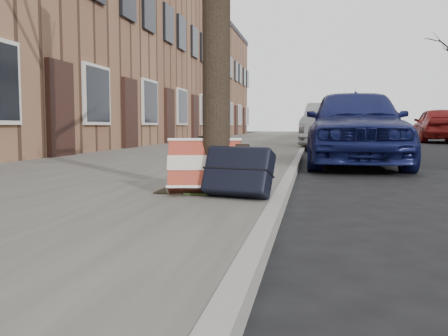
% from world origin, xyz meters
% --- Properties ---
extents(ground, '(120.00, 120.00, 0.00)m').
position_xyz_m(ground, '(0.00, 0.00, 0.00)').
color(ground, black).
rests_on(ground, ground).
extents(near_sidewalk, '(5.00, 70.00, 0.12)m').
position_xyz_m(near_sidewalk, '(-3.70, 15.00, 0.06)').
color(near_sidewalk, slate).
rests_on(near_sidewalk, ground).
extents(house_near, '(6.80, 40.00, 7.00)m').
position_xyz_m(house_near, '(-9.60, 16.00, 3.50)').
color(house_near, brown).
rests_on(house_near, ground).
extents(dirt_patch, '(0.85, 0.85, 0.02)m').
position_xyz_m(dirt_patch, '(-2.00, 1.20, 0.13)').
color(dirt_patch, black).
rests_on(dirt_patch, near_sidewalk).
extents(suitcase_red, '(0.73, 0.48, 0.52)m').
position_xyz_m(suitcase_red, '(-1.94, 0.86, 0.38)').
color(suitcase_red, maroon).
rests_on(suitcase_red, near_sidewalk).
extents(suitcase_navy, '(0.68, 0.51, 0.48)m').
position_xyz_m(suitcase_navy, '(-1.60, 0.68, 0.36)').
color(suitcase_navy, black).
rests_on(suitcase_navy, near_sidewalk).
extents(car_near_front, '(1.79, 4.40, 1.49)m').
position_xyz_m(car_near_front, '(-0.20, 6.05, 0.75)').
color(car_near_front, '#12174A').
rests_on(car_near_front, ground).
extents(car_near_mid, '(2.03, 4.70, 1.50)m').
position_xyz_m(car_near_mid, '(-0.37, 12.94, 0.75)').
color(car_near_mid, '#9EA1A5').
rests_on(car_near_mid, ground).
extents(car_near_back, '(2.63, 5.44, 1.49)m').
position_xyz_m(car_near_back, '(0.00, 24.41, 0.75)').
color(car_near_back, '#333438').
rests_on(car_near_back, ground).
extents(car_far_back, '(2.04, 4.66, 1.56)m').
position_xyz_m(car_far_back, '(4.53, 20.07, 0.78)').
color(car_far_back, maroon).
rests_on(car_far_back, ground).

